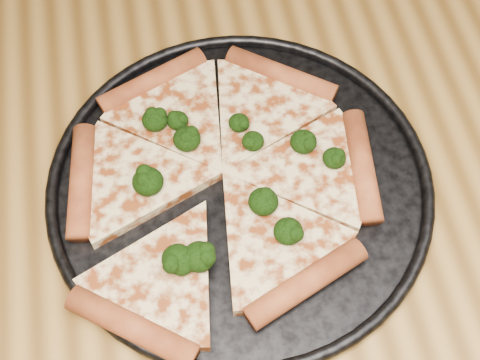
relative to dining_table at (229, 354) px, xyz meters
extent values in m
cube|color=olive|center=(0.00, 0.00, 0.07)|extent=(1.20, 0.90, 0.04)
cylinder|color=black|center=(0.04, 0.14, 0.09)|extent=(0.37, 0.37, 0.01)
torus|color=black|center=(0.04, 0.14, 0.10)|extent=(0.39, 0.39, 0.01)
cylinder|color=#AA542A|center=(0.11, 0.26, 0.11)|extent=(0.11, 0.09, 0.02)
cylinder|color=#AA542A|center=(-0.03, 0.28, 0.11)|extent=(0.12, 0.07, 0.02)
cylinder|color=#AA542A|center=(-0.12, 0.16, 0.11)|extent=(0.04, 0.13, 0.02)
cylinder|color=#AA542A|center=(-0.08, 0.01, 0.11)|extent=(0.11, 0.09, 0.02)
cylinder|color=#AA542A|center=(0.08, 0.02, 0.11)|extent=(0.12, 0.07, 0.02)
cylinder|color=#AA542A|center=(0.16, 0.13, 0.11)|extent=(0.04, 0.13, 0.02)
ellipsoid|color=black|center=(-0.04, 0.22, 0.12)|extent=(0.03, 0.03, 0.02)
ellipsoid|color=black|center=(0.07, 0.07, 0.12)|extent=(0.03, 0.03, 0.02)
ellipsoid|color=black|center=(0.05, 0.10, 0.12)|extent=(0.03, 0.03, 0.02)
ellipsoid|color=black|center=(0.05, 0.20, 0.12)|extent=(0.02, 0.02, 0.02)
ellipsoid|color=black|center=(0.06, 0.17, 0.12)|extent=(0.02, 0.02, 0.02)
ellipsoid|color=black|center=(-0.05, 0.15, 0.12)|extent=(0.03, 0.03, 0.02)
ellipsoid|color=black|center=(-0.03, 0.06, 0.12)|extent=(0.02, 0.02, 0.02)
ellipsoid|color=black|center=(-0.02, 0.06, 0.12)|extent=(0.03, 0.03, 0.02)
ellipsoid|color=black|center=(-0.01, 0.19, 0.12)|extent=(0.03, 0.03, 0.02)
ellipsoid|color=black|center=(0.13, 0.14, 0.12)|extent=(0.02, 0.02, 0.02)
ellipsoid|color=black|center=(-0.01, 0.21, 0.12)|extent=(0.02, 0.02, 0.02)
ellipsoid|color=black|center=(0.11, 0.16, 0.12)|extent=(0.03, 0.03, 0.02)
ellipsoid|color=black|center=(-0.03, 0.06, 0.12)|extent=(0.03, 0.03, 0.02)
camera|label=1|loc=(-0.03, -0.20, 0.69)|focal=51.41mm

